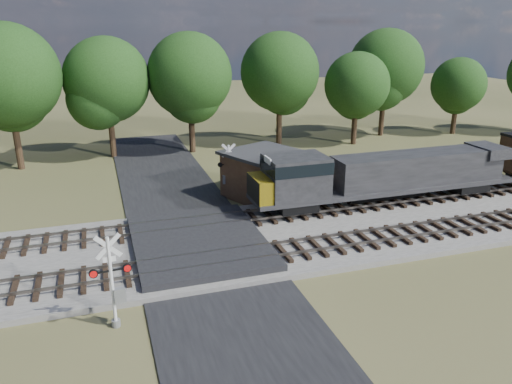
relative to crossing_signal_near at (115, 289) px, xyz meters
name	(u,v)px	position (x,y,z in m)	size (l,w,h in m)	color
ground	(201,252)	(4.66, 5.78, -1.72)	(160.00, 160.00, 0.00)	#424625
ballast_bed	(360,224)	(14.66, 6.28, -1.57)	(140.00, 10.00, 0.30)	gray
road	(201,251)	(4.66, 5.78, -1.68)	(7.00, 60.00, 0.08)	black
crossing_panel	(199,243)	(4.66, 6.28, -1.40)	(7.00, 9.00, 0.62)	#262628
track_near	(267,253)	(7.78, 3.78, -1.30)	(140.00, 2.60, 0.33)	black
track_far	(240,219)	(7.78, 8.78, -1.30)	(140.00, 2.60, 0.33)	black
crossing_signal_near	(115,289)	(0.00, 0.00, 0.00)	(1.66, 0.36, 4.13)	silver
crossing_signal_far	(228,175)	(8.40, 14.01, -0.09)	(1.57, 0.40, 3.92)	silver
equipment_shed	(264,174)	(10.85, 13.34, -0.04)	(6.41, 6.41, 3.31)	#4B2D20
treeline	(221,79)	(11.32, 27.20, 5.14)	(75.71, 11.67, 11.97)	black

